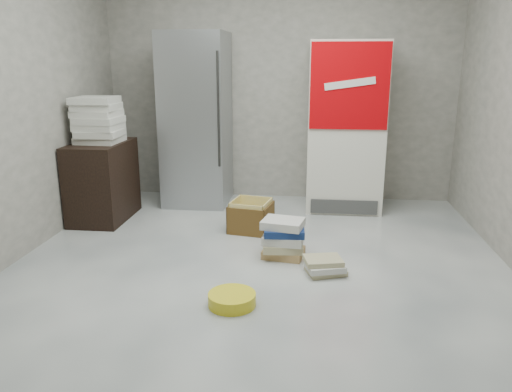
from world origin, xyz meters
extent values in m
plane|color=silver|center=(0.00, 0.00, 0.00)|extent=(5.00, 5.00, 0.00)
cube|color=#A8A097|center=(0.00, 2.50, 1.40)|extent=(4.00, 0.04, 2.80)
cube|color=#A8A097|center=(0.00, -2.50, 1.40)|extent=(4.00, 0.04, 2.80)
cube|color=#ABAFB3|center=(-0.90, 2.13, 0.95)|extent=(0.70, 0.70, 1.90)
cylinder|color=#333333|center=(-0.58, 1.77, 1.10)|extent=(0.02, 0.02, 1.19)
cube|color=silver|center=(0.75, 2.13, 0.90)|extent=(0.80, 0.70, 1.80)
cube|color=#BC0309|center=(0.75, 1.77, 1.35)|extent=(0.78, 0.02, 0.85)
cube|color=white|center=(0.75, 1.75, 1.38)|extent=(0.50, 0.01, 0.14)
cube|color=#3F3F3F|center=(0.75, 1.77, 0.10)|extent=(0.70, 0.02, 0.15)
cube|color=black|center=(-1.73, 1.40, 0.40)|extent=(0.50, 0.80, 0.80)
cube|color=silver|center=(-1.73, 1.41, 0.83)|extent=(0.41, 0.41, 0.06)
cube|color=silver|center=(-1.71, 1.39, 0.90)|extent=(0.42, 0.42, 0.06)
cube|color=silver|center=(-1.72, 1.39, 0.96)|extent=(0.41, 0.41, 0.06)
cube|color=silver|center=(-1.71, 1.39, 1.03)|extent=(0.41, 0.41, 0.06)
cube|color=silver|center=(-1.73, 1.40, 1.09)|extent=(0.41, 0.41, 0.06)
cube|color=silver|center=(-1.73, 1.41, 1.16)|extent=(0.42, 0.42, 0.06)
cube|color=silver|center=(-1.73, 1.39, 1.22)|extent=(0.42, 0.42, 0.06)
cube|color=tan|center=(0.19, 0.57, 0.03)|extent=(0.37, 0.31, 0.07)
cube|color=tan|center=(0.18, 0.55, 0.10)|extent=(0.34, 0.28, 0.06)
cube|color=beige|center=(0.18, 0.55, 0.17)|extent=(0.35, 0.28, 0.07)
cube|color=navy|center=(0.19, 0.55, 0.24)|extent=(0.34, 0.28, 0.06)
cube|color=beige|center=(0.18, 0.55, 0.30)|extent=(0.37, 0.32, 0.07)
cube|color=tan|center=(0.53, 0.27, 0.02)|extent=(0.34, 0.30, 0.04)
cube|color=beige|center=(0.53, 0.24, 0.07)|extent=(0.33, 0.29, 0.05)
cube|color=tan|center=(0.51, 0.26, 0.11)|extent=(0.32, 0.28, 0.04)
cube|color=yellow|center=(-0.17, 1.20, 0.01)|extent=(0.41, 0.41, 0.01)
cube|color=brown|center=(-0.14, 1.38, 0.13)|extent=(0.37, 0.08, 0.27)
cube|color=brown|center=(-0.20, 1.02, 0.13)|extent=(0.37, 0.08, 0.27)
cube|color=brown|center=(-0.35, 1.24, 0.13)|extent=(0.08, 0.37, 0.27)
cube|color=brown|center=(0.01, 1.17, 0.13)|extent=(0.08, 0.37, 0.27)
cube|color=yellow|center=(-0.14, 1.36, 0.15)|extent=(0.34, 0.07, 0.30)
cube|color=yellow|center=(-0.20, 1.04, 0.15)|extent=(0.34, 0.07, 0.30)
cube|color=yellow|center=(-0.33, 1.23, 0.15)|extent=(0.07, 0.34, 0.30)
cube|color=yellow|center=(-0.01, 1.17, 0.15)|extent=(0.07, 0.34, 0.30)
cylinder|color=yellow|center=(-0.11, -0.34, 0.04)|extent=(0.35, 0.35, 0.09)
camera|label=1|loc=(0.41, -3.36, 1.61)|focal=35.00mm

